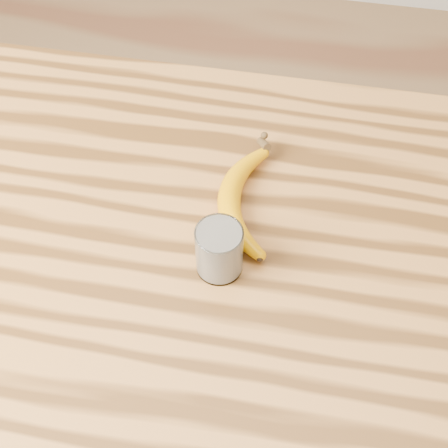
# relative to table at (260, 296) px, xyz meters

# --- Properties ---
(table) EXTENTS (1.20, 0.80, 0.90)m
(table) POSITION_rel_table_xyz_m (0.00, 0.00, 0.00)
(table) COLOR #B07133
(table) RESTS_ON ground
(smoothie_glass) EXTENTS (0.07, 0.07, 0.09)m
(smoothie_glass) POSITION_rel_table_xyz_m (-0.06, -0.03, 0.17)
(smoothie_glass) COLOR white
(smoothie_glass) RESTS_ON table
(banana) EXTENTS (0.14, 0.31, 0.04)m
(banana) POSITION_rel_table_xyz_m (-0.07, 0.08, 0.15)
(banana) COLOR #DE9000
(banana) RESTS_ON table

